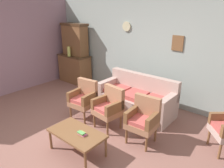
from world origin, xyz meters
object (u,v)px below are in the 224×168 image
side_cabinet (75,69)px  armchair_row_middle (143,118)px  vase_on_cabinet (69,51)px  coffee_table (77,134)px  floral_couch (137,99)px  book_stack_on_table (82,133)px  armchair_near_cabinet (109,106)px  armchair_near_couch_end (84,98)px

side_cabinet → armchair_row_middle: 3.92m
vase_on_cabinet → coffee_table: bearing=-37.8°
floral_couch → coffee_table: 2.00m
side_cabinet → book_stack_on_table: side_cabinet is taller
floral_couch → armchair_row_middle: 1.25m
armchair_row_middle → book_stack_on_table: bearing=-119.3°
armchair_near_cabinet → book_stack_on_table: size_ratio=5.90×
armchair_row_middle → book_stack_on_table: size_ratio=5.90×
floral_couch → vase_on_cabinet: bearing=174.1°
floral_couch → side_cabinet: bearing=170.4°
armchair_near_cabinet → coffee_table: 1.02m
coffee_table → armchair_near_couch_end: bearing=131.6°
side_cabinet → vase_on_cabinet: bearing=-93.5°
side_cabinet → armchair_near_cabinet: (2.82, -1.47, 0.03)m
armchair_near_couch_end → armchair_near_cabinet: 0.73m
floral_couch → book_stack_on_table: 2.00m
side_cabinet → armchair_row_middle: side_cabinet is taller
vase_on_cabinet → book_stack_on_table: (3.08, -2.29, -0.64)m
vase_on_cabinet → floral_couch: 2.98m
armchair_near_couch_end → book_stack_on_table: 1.37m
floral_couch → armchair_near_couch_end: 1.30m
armchair_near_cabinet → side_cabinet: bearing=152.4°
floral_couch → book_stack_on_table: size_ratio=12.29×
side_cabinet → armchair_row_middle: size_ratio=1.28×
floral_couch → book_stack_on_table: bearing=-84.0°
vase_on_cabinet → coffee_table: (2.95, -2.29, -0.71)m
side_cabinet → armchair_row_middle: bearing=-21.7°
floral_couch → book_stack_on_table: floral_couch is taller
armchair_row_middle → armchair_near_couch_end: bearing=-177.5°
armchair_near_couch_end → coffee_table: size_ratio=0.90×
coffee_table → book_stack_on_table: 0.14m
book_stack_on_table → armchair_near_cabinet: bearing=104.0°
side_cabinet → vase_on_cabinet: vase_on_cabinet is taller
armchair_near_couch_end → coffee_table: 1.29m
coffee_table → armchair_row_middle: bearing=55.9°
book_stack_on_table → vase_on_cabinet: bearing=143.4°
book_stack_on_table → armchair_row_middle: bearing=60.7°
side_cabinet → armchair_near_cabinet: size_ratio=1.28×
vase_on_cabinet → armchair_row_middle: (3.65, -1.26, -0.59)m
armchair_row_middle → floral_couch: bearing=129.0°
armchair_near_cabinet → book_stack_on_table: 1.03m
armchair_near_cabinet → vase_on_cabinet: bearing=155.6°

